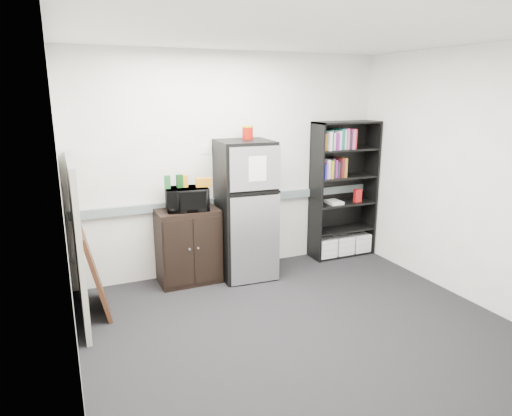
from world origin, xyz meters
The scene contains 18 objects.
floor centered at (0.00, 0.00, 0.00)m, with size 4.00×4.00×0.00m, color black.
wall_back centered at (0.00, 1.75, 1.35)m, with size 4.00×0.02×2.70m, color silver.
wall_right centered at (2.00, 0.00, 1.35)m, with size 0.02×3.50×2.70m, color silver.
wall_left centered at (-2.00, 0.00, 1.35)m, with size 0.02×3.50×2.70m, color silver.
ceiling centered at (0.00, 0.00, 2.70)m, with size 4.00×3.50×0.02m, color white.
electrical_raceway centered at (0.00, 1.72, 0.90)m, with size 3.92×0.05×0.10m, color slate.
wall_note centered at (-0.35, 1.74, 1.55)m, with size 0.14×0.00×0.10m, color white.
bookshelf centered at (1.53, 1.57, 0.91)m, with size 0.90×0.34×1.85m.
cubicle_partition centered at (-1.90, 1.08, 0.81)m, with size 0.06×1.30×1.62m.
cabinet centered at (-0.68, 1.50, 0.45)m, with size 0.72×0.48×0.90m.
microwave centered at (-0.68, 1.48, 1.03)m, with size 0.48×0.32×0.26m, color black.
snack_box_a centered at (-0.89, 1.52, 1.23)m, with size 0.07×0.05×0.15m, color #195927.
snack_box_b centered at (-0.75, 1.52, 1.23)m, with size 0.07×0.05×0.15m, color #0D3B13.
snack_box_c centered at (-0.69, 1.52, 1.23)m, with size 0.07×0.05×0.14m, color orange.
snack_bag centered at (-0.48, 1.47, 1.21)m, with size 0.18×0.10×0.10m, color #C17B13.
refrigerator centered at (0.02, 1.42, 0.84)m, with size 0.67×0.69×1.68m.
coffee_can centered at (0.11, 1.55, 1.77)m, with size 0.13×0.13×0.18m.
framed_poster centered at (-1.77, 1.14, 0.45)m, with size 0.23×0.71×0.90m.
Camera 1 is at (-2.00, -3.53, 2.23)m, focal length 32.00 mm.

